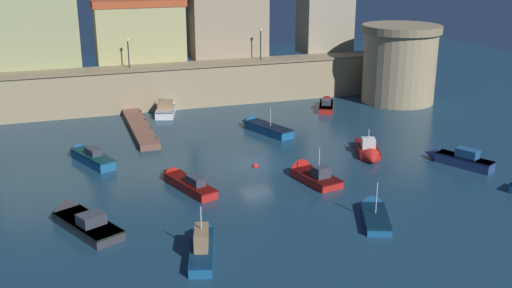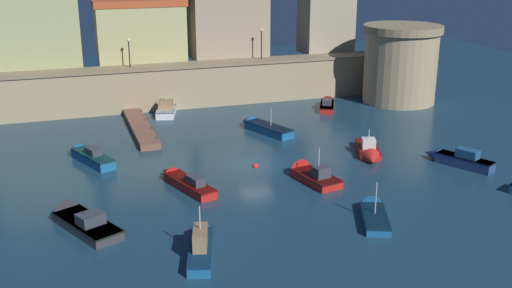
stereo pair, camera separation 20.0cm
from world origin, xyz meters
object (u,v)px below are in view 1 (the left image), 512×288
object	(u,v)px
moored_boat_2	(369,152)
fortress_tower	(400,63)
moored_boat_3	(166,109)
moored_boat_7	(79,219)
mooring_buoy_0	(255,167)
moored_boat_0	(262,127)
moored_boat_6	(184,181)
moored_boat_1	(457,158)
moored_boat_5	(202,242)
moored_boat_9	(88,156)
moored_boat_10	(309,174)
quay_lamp_1	(261,39)
moored_boat_8	(374,212)
moored_boat_4	(326,104)
quay_lamp_0	(128,48)

from	to	relation	value
moored_boat_2	fortress_tower	bearing A→B (deg)	163.35
moored_boat_2	moored_boat_3	xyz separation A→B (m)	(-13.35, 18.67, 0.14)
moored_boat_7	mooring_buoy_0	bearing A→B (deg)	-90.32
moored_boat_0	moored_boat_6	xyz separation A→B (m)	(-9.86, -11.25, -0.01)
moored_boat_1	moored_boat_5	size ratio (longest dim) A/B	0.88
moored_boat_9	moored_boat_10	size ratio (longest dim) A/B	1.17
fortress_tower	moored_boat_3	bearing A→B (deg)	172.92
moored_boat_6	moored_boat_9	xyz separation A→B (m)	(-6.16, 7.77, 0.08)
moored_boat_10	moored_boat_3	bearing A→B (deg)	4.63
quay_lamp_1	moored_boat_8	distance (m)	32.50
moored_boat_5	moored_boat_10	distance (m)	13.29
fortress_tower	moored_boat_5	bearing A→B (deg)	-136.99
quay_lamp_1	mooring_buoy_0	world-z (taller)	quay_lamp_1
fortress_tower	mooring_buoy_0	distance (m)	26.65
fortress_tower	moored_boat_4	distance (m)	9.44
moored_boat_4	moored_boat_5	bearing A→B (deg)	169.49
moored_boat_1	quay_lamp_1	bearing A→B (deg)	-9.64
fortress_tower	moored_boat_2	world-z (taller)	fortress_tower
moored_boat_1	moored_boat_8	size ratio (longest dim) A/B	1.04
moored_boat_4	fortress_tower	bearing A→B (deg)	-63.86
quay_lamp_0	moored_boat_10	size ratio (longest dim) A/B	0.54
quay_lamp_0	moored_boat_3	xyz separation A→B (m)	(3.18, -2.46, -6.06)
moored_boat_10	mooring_buoy_0	distance (m)	4.74
moored_boat_1	moored_boat_9	size ratio (longest dim) A/B	0.88
moored_boat_0	mooring_buoy_0	xyz separation A→B (m)	(-3.67, -8.98, -0.41)
moored_boat_0	quay_lamp_1	bearing A→B (deg)	-39.71
moored_boat_7	moored_boat_5	bearing A→B (deg)	-156.43
quay_lamp_1	mooring_buoy_0	bearing A→B (deg)	-110.14
fortress_tower	moored_boat_0	size ratio (longest dim) A/B	1.26
quay_lamp_0	moored_boat_10	xyz separation A→B (m)	(9.83, -24.17, -6.21)
moored_boat_3	moored_boat_7	world-z (taller)	moored_boat_3
moored_boat_4	mooring_buoy_0	distance (m)	19.86
moored_boat_9	mooring_buoy_0	bearing A→B (deg)	-136.75
moored_boat_1	moored_boat_4	world-z (taller)	moored_boat_1
moored_boat_8	fortress_tower	bearing A→B (deg)	-11.27
quay_lamp_1	moored_boat_0	size ratio (longest dim) A/B	0.50
moored_boat_3	moored_boat_4	distance (m)	17.04
moored_boat_0	moored_boat_7	size ratio (longest dim) A/B	0.98
moored_boat_8	moored_boat_10	world-z (taller)	moored_boat_10
fortress_tower	moored_boat_1	distance (m)	20.99
moored_boat_1	moored_boat_7	distance (m)	29.12
quay_lamp_0	moored_boat_3	bearing A→B (deg)	-37.80
moored_boat_3	moored_boat_10	bearing A→B (deg)	-147.38
moored_boat_6	moored_boat_5	bearing A→B (deg)	155.24
moored_boat_3	moored_boat_6	world-z (taller)	moored_boat_3
moored_boat_3	moored_boat_1	bearing A→B (deg)	-124.67
quay_lamp_0	moored_boat_1	xyz separation A→B (m)	(22.13, -25.26, -6.04)
quay_lamp_1	moored_boat_10	xyz separation A→B (m)	(-4.53, -24.17, -6.46)
moored_boat_5	moored_boat_1	bearing A→B (deg)	-56.01
moored_boat_7	moored_boat_9	world-z (taller)	moored_boat_9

